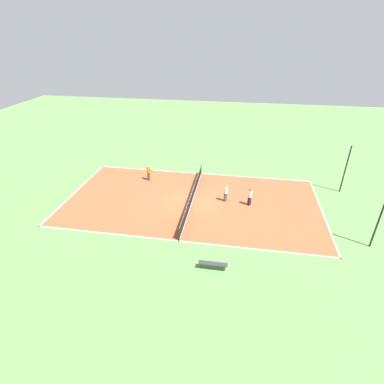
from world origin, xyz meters
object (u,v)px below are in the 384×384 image
(bench, at_px, (213,264))
(player_center_orange, at_px, (148,172))
(player_near_white, at_px, (250,196))
(fence_post_back_left, at_px, (345,170))
(tennis_ball_left_sideline, at_px, (277,216))
(player_far_white, at_px, (226,192))
(tennis_ball_far_baseline, at_px, (78,217))
(tennis_ball_midcourt, at_px, (290,200))
(tennis_net, at_px, (192,196))
(fence_post_back_right, at_px, (379,219))
(tennis_ball_right_alley, at_px, (282,216))

(bench, xyz_separation_m, player_center_orange, (-11.24, -7.47, 0.54))
(player_near_white, height_order, fence_post_back_left, fence_post_back_left)
(bench, bearing_deg, tennis_ball_left_sideline, 56.65)
(player_far_white, distance_m, tennis_ball_far_baseline, 12.16)
(player_near_white, height_order, tennis_ball_midcourt, player_near_white)
(tennis_net, relative_size, fence_post_back_right, 2.53)
(tennis_ball_midcourt, bearing_deg, fence_post_back_right, 40.76)
(player_far_white, height_order, tennis_ball_far_baseline, player_far_white)
(player_center_orange, relative_size, tennis_ball_right_alley, 23.52)
(tennis_ball_left_sideline, bearing_deg, tennis_ball_far_baseline, -79.68)
(tennis_ball_midcourt, xyz_separation_m, fence_post_back_left, (-2.47, 4.69, 2.14))
(player_center_orange, bearing_deg, tennis_ball_right_alley, 23.77)
(tennis_net, relative_size, bench, 6.26)
(player_far_white, bearing_deg, tennis_ball_left_sideline, -138.48)
(fence_post_back_left, bearing_deg, fence_post_back_right, 0.00)
(bench, bearing_deg, tennis_ball_far_baseline, 160.60)
(player_center_orange, xyz_separation_m, tennis_ball_far_baseline, (7.34, -3.61, -0.88))
(player_center_orange, height_order, tennis_ball_left_sideline, player_center_orange)
(tennis_ball_far_baseline, relative_size, fence_post_back_left, 0.02)
(tennis_ball_midcourt, xyz_separation_m, tennis_ball_right_alley, (2.62, -0.87, 0.00))
(tennis_ball_far_baseline, height_order, fence_post_back_right, fence_post_back_right)
(player_center_orange, relative_size, fence_post_back_left, 0.36)
(player_near_white, xyz_separation_m, tennis_ball_left_sideline, (1.37, 2.22, -0.84))
(player_far_white, distance_m, tennis_ball_midcourt, 5.66)
(tennis_ball_far_baseline, bearing_deg, tennis_ball_right_alley, 100.41)
(tennis_net, height_order, tennis_ball_left_sideline, tennis_net)
(player_center_orange, distance_m, tennis_ball_midcourt, 13.31)
(player_center_orange, relative_size, tennis_ball_midcourt, 23.52)
(tennis_ball_left_sideline, bearing_deg, fence_post_back_left, 131.04)
(player_near_white, bearing_deg, tennis_ball_left_sideline, 96.18)
(tennis_ball_left_sideline, height_order, fence_post_back_right, fence_post_back_right)
(player_center_orange, relative_size, fence_post_back_right, 0.36)
(tennis_ball_far_baseline, distance_m, tennis_ball_right_alley, 16.17)
(bench, relative_size, player_center_orange, 1.11)
(fence_post_back_left, relative_size, fence_post_back_right, 1.00)
(bench, height_order, tennis_ball_far_baseline, bench)
(tennis_ball_midcourt, xyz_separation_m, fence_post_back_right, (5.45, 4.69, 2.14))
(tennis_ball_left_sideline, relative_size, tennis_ball_right_alley, 1.00)
(player_near_white, bearing_deg, player_center_orange, -70.05)
(bench, height_order, player_far_white, player_far_white)
(bench, bearing_deg, fence_post_back_right, 21.03)
(player_far_white, height_order, tennis_ball_left_sideline, player_far_white)
(bench, bearing_deg, tennis_ball_midcourt, 58.92)
(fence_post_back_left, height_order, fence_post_back_right, same)
(tennis_ball_far_baseline, xyz_separation_m, tennis_ball_left_sideline, (-2.82, 15.50, 0.00))
(tennis_ball_midcourt, bearing_deg, player_center_orange, -97.81)
(player_center_orange, bearing_deg, tennis_net, 9.26)
(player_center_orange, height_order, tennis_ball_midcourt, player_center_orange)
(tennis_ball_left_sideline, bearing_deg, tennis_ball_right_alley, 103.86)
(bench, height_order, player_near_white, player_near_white)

